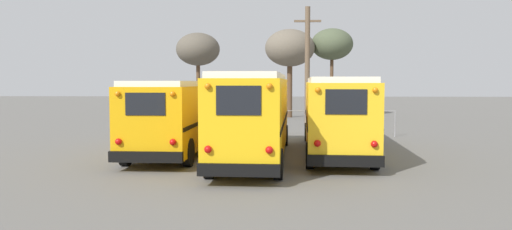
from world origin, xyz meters
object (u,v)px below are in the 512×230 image
(school_bus_0, at_px, (179,113))
(bare_tree_0, at_px, (290,49))
(school_bus_2, at_px, (335,112))
(bare_tree_2, at_px, (332,45))
(school_bus_1, at_px, (255,113))
(bare_tree_1, at_px, (198,50))
(utility_pole, at_px, (307,65))

(school_bus_0, height_order, bare_tree_0, bare_tree_0)
(school_bus_2, relative_size, bare_tree_2, 1.45)
(school_bus_2, height_order, bare_tree_2, bare_tree_2)
(school_bus_0, relative_size, bare_tree_2, 1.32)
(school_bus_1, distance_m, school_bus_2, 3.76)
(bare_tree_0, relative_size, bare_tree_1, 1.01)
(school_bus_1, height_order, bare_tree_0, bare_tree_0)
(school_bus_2, bearing_deg, utility_pole, 91.91)
(bare_tree_0, bearing_deg, school_bus_2, -86.18)
(utility_pole, xyz_separation_m, bare_tree_0, (-0.97, 8.29, 1.65))
(utility_pole, distance_m, bare_tree_1, 13.50)
(bare_tree_1, height_order, bare_tree_2, bare_tree_2)
(school_bus_0, distance_m, bare_tree_2, 24.06)
(bare_tree_0, distance_m, bare_tree_2, 3.74)
(bare_tree_1, distance_m, bare_tree_2, 11.61)
(utility_pole, distance_m, bare_tree_2, 9.79)
(bare_tree_1, bearing_deg, school_bus_2, -67.41)
(bare_tree_1, bearing_deg, bare_tree_2, -3.68)
(utility_pole, bearing_deg, bare_tree_1, 131.98)
(school_bus_0, distance_m, bare_tree_0, 22.03)
(bare_tree_0, bearing_deg, school_bus_1, -94.82)
(school_bus_2, bearing_deg, bare_tree_0, 93.82)
(school_bus_1, distance_m, bare_tree_1, 25.39)
(school_bus_2, distance_m, bare_tree_0, 21.30)
(school_bus_0, bearing_deg, bare_tree_2, 68.10)
(bare_tree_1, xyz_separation_m, bare_tree_2, (11.59, -0.75, 0.35))
(school_bus_0, height_order, bare_tree_2, bare_tree_2)
(utility_pole, height_order, bare_tree_2, utility_pole)
(school_bus_1, bearing_deg, school_bus_2, 28.49)
(bare_tree_0, relative_size, bare_tree_2, 0.98)
(school_bus_1, xyz_separation_m, utility_pole, (2.88, 14.38, 2.32))
(school_bus_0, bearing_deg, bare_tree_0, 76.06)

